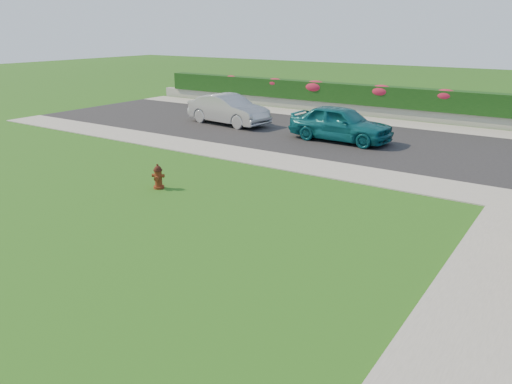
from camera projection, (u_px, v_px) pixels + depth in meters
The scene contains 14 objects.
ground at pixel (121, 258), 10.93m from camera, with size 120.00×120.00×0.00m, color black.
street_far at pixel (270, 129), 24.60m from camera, with size 26.00×8.00×0.04m, color black.
sidewalk_far at pixel (187, 145), 21.19m from camera, with size 24.00×2.00×0.04m, color gray.
sidewalk_beyond at pixel (385, 122), 26.41m from camera, with size 34.00×2.00×0.04m, color gray.
retaining_wall at pixel (395, 113), 27.50m from camera, with size 34.00×0.40×0.60m, color gray.
hedge at pixel (397, 97), 27.31m from camera, with size 32.00×0.90×1.10m, color black.
fire_hydrant at pixel (158, 177), 15.53m from camera, with size 0.40×0.39×0.78m.
sedan_teal at pixel (341, 123), 21.73m from camera, with size 1.83×4.54×1.55m, color #0C545D.
sedan_silver at pixel (228, 109), 25.52m from camera, with size 1.59×4.55×1.50m, color #979A9E.
flower_clump_a at pixel (231, 79), 33.08m from camera, with size 1.01×0.65×0.51m, color #A41C33.
flower_clump_b at pixel (275, 83), 31.26m from camera, with size 1.17×0.75×0.58m, color #A41C33.
flower_clump_c at pixel (315, 87), 29.77m from camera, with size 1.46×0.94×0.73m, color #A41C33.
flower_clump_d at pixel (381, 91), 27.60m from camera, with size 1.37×0.88×0.68m, color #A41C33.
flower_clump_e at pixel (445, 95), 25.76m from camera, with size 1.27×0.81×0.63m, color #A41C33.
Camera 1 is at (8.01, -6.56, 4.82)m, focal length 35.00 mm.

